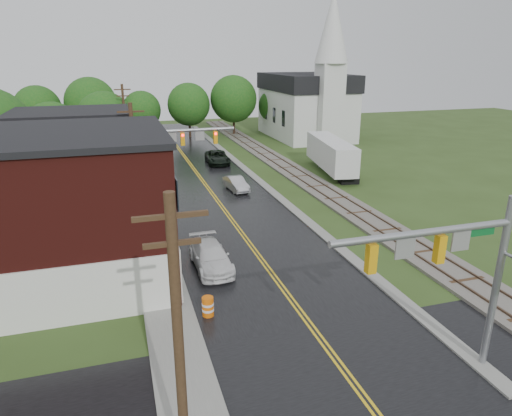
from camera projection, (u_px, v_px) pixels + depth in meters
name	position (u px, v px, depth m)	size (l,w,h in m)	color
main_road	(210.00, 191.00, 42.50)	(10.00, 90.00, 0.02)	black
cross_road	(360.00, 392.00, 17.11)	(60.00, 9.00, 0.02)	black
curb_right	(251.00, 174.00, 48.53)	(0.80, 70.00, 0.12)	gray
sidewalk_left	(146.00, 214.00, 36.25)	(2.40, 50.00, 0.12)	gray
brick_building	(33.00, 212.00, 24.12)	(14.30, 10.30, 8.30)	#4C1410
yellow_house	(78.00, 177.00, 34.80)	(8.00, 7.00, 6.40)	tan
darkred_building	(96.00, 163.00, 43.56)	(7.00, 6.00, 4.40)	#3F0F0C
church	(309.00, 99.00, 67.71)	(10.40, 18.40, 20.00)	silver
railroad	(291.00, 170.00, 49.77)	(3.20, 80.00, 0.30)	#59544C
traffic_signal_near	(455.00, 260.00, 16.50)	(7.34, 0.30, 7.20)	gray
traffic_signal_far	(174.00, 146.00, 37.23)	(7.34, 0.43, 7.20)	gray
utility_pole_a	(179.00, 349.00, 11.91)	(1.80, 0.28, 9.00)	#382616
utility_pole_b	(135.00, 165.00, 31.86)	(1.80, 0.28, 9.00)	#382616
utility_pole_c	(125.00, 123.00, 51.81)	(1.80, 0.28, 9.00)	#382616
tree_left_c	(55.00, 133.00, 46.20)	(6.00, 6.00, 7.65)	black
tree_left_e	(106.00, 121.00, 52.93)	(6.40, 6.40, 8.16)	black
suv_dark	(217.00, 157.00, 52.94)	(2.44, 5.30, 1.47)	black
sedan_silver	(236.00, 184.00, 42.45)	(1.35, 3.87, 1.27)	#B0B0B5
pickup_white	(211.00, 257.00, 26.89)	(2.00, 4.93, 1.43)	white
semi_trailer	(331.00, 153.00, 48.12)	(4.24, 11.50, 3.61)	black
construction_barrel	(208.00, 307.00, 21.97)	(0.56, 0.56, 1.00)	orange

